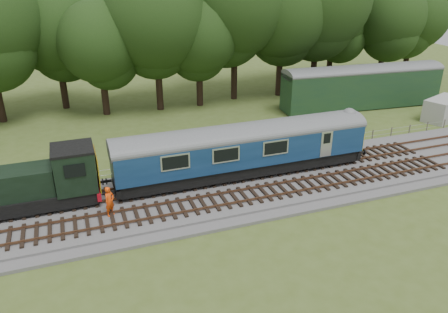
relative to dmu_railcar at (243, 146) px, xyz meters
name	(u,v)px	position (x,y,z in m)	size (l,w,h in m)	color
ground	(216,194)	(-2.50, -1.40, -2.61)	(120.00, 120.00, 0.00)	#465820
ballast	(216,191)	(-2.50, -1.40, -2.43)	(70.00, 7.00, 0.35)	#4C4C4F
track_north	(210,179)	(-2.50, 0.00, -2.19)	(67.20, 2.40, 0.21)	black
track_south	(224,199)	(-2.50, -3.00, -2.19)	(67.20, 2.40, 0.21)	black
fence	(197,167)	(-2.50, 3.10, -2.61)	(64.00, 0.12, 1.00)	#6B6054
tree_line	(152,104)	(-2.50, 20.60, -2.61)	(70.00, 8.00, 18.00)	black
dmu_railcar	(243,146)	(0.00, 0.00, 0.00)	(18.05, 2.86, 3.88)	black
shunter_loco	(29,186)	(-13.93, 0.00, -0.63)	(8.91, 2.60, 3.38)	black
worker	(110,201)	(-9.52, -2.36, -1.31)	(0.69, 0.45, 1.88)	#FB4A0D
parked_coach	(362,84)	(18.41, 11.70, -0.11)	(17.61, 4.41, 4.45)	#183522
shed	(315,91)	(14.76, 15.02, -1.35)	(3.62, 3.62, 2.47)	#183522
caravan	(443,109)	(23.55, 5.45, -1.52)	(4.44, 2.17, 2.17)	#A1A19D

